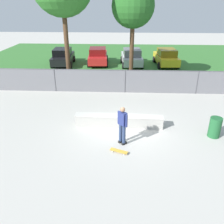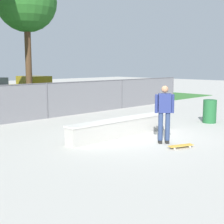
{
  "view_description": "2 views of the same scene",
  "coord_description": "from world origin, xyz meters",
  "px_view_note": "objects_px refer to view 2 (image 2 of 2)",
  "views": [
    {
      "loc": [
        -0.13,
        -10.39,
        5.97
      ],
      "look_at": [
        -0.65,
        0.28,
        0.92
      ],
      "focal_mm": 38.1,
      "sensor_mm": 36.0,
      "label": 1
    },
    {
      "loc": [
        -8.39,
        -7.15,
        2.46
      ],
      "look_at": [
        -0.37,
        0.95,
        0.81
      ],
      "focal_mm": 52.56,
      "sensor_mm": 36.0,
      "label": 2
    }
  ],
  "objects_px": {
    "tree_near_right": "(26,2)",
    "car_yellow": "(33,88)",
    "skateboarder": "(164,112)",
    "skateboard": "(181,146)",
    "trash_bin": "(210,111)",
    "concrete_ledge": "(122,127)"
  },
  "relations": [
    {
      "from": "tree_near_right",
      "to": "car_yellow",
      "type": "distance_m",
      "value": 8.15
    },
    {
      "from": "skateboarder",
      "to": "tree_near_right",
      "type": "height_order",
      "value": "tree_near_right"
    },
    {
      "from": "skateboard",
      "to": "car_yellow",
      "type": "height_order",
      "value": "car_yellow"
    },
    {
      "from": "trash_bin",
      "to": "concrete_ledge",
      "type": "bearing_deg",
      "value": 170.14
    },
    {
      "from": "skateboard",
      "to": "trash_bin",
      "type": "xyz_separation_m",
      "value": [
        4.53,
        1.57,
        0.42
      ]
    },
    {
      "from": "skateboard",
      "to": "car_yellow",
      "type": "relative_size",
      "value": 0.19
    },
    {
      "from": "skateboarder",
      "to": "car_yellow",
      "type": "height_order",
      "value": "skateboarder"
    },
    {
      "from": "tree_near_right",
      "to": "trash_bin",
      "type": "distance_m",
      "value": 10.29
    },
    {
      "from": "skateboard",
      "to": "car_yellow",
      "type": "xyz_separation_m",
      "value": [
        4.33,
        15.28,
        0.77
      ]
    },
    {
      "from": "concrete_ledge",
      "to": "tree_near_right",
      "type": "distance_m",
      "value": 9.02
    },
    {
      "from": "tree_near_right",
      "to": "skateboard",
      "type": "bearing_deg",
      "value": -94.19
    },
    {
      "from": "concrete_ledge",
      "to": "skateboard",
      "type": "relative_size",
      "value": 5.57
    },
    {
      "from": "skateboarder",
      "to": "trash_bin",
      "type": "relative_size",
      "value": 1.84
    },
    {
      "from": "trash_bin",
      "to": "car_yellow",
      "type": "bearing_deg",
      "value": 90.83
    },
    {
      "from": "tree_near_right",
      "to": "trash_bin",
      "type": "height_order",
      "value": "tree_near_right"
    },
    {
      "from": "concrete_ledge",
      "to": "skateboard",
      "type": "bearing_deg",
      "value": -88.6
    },
    {
      "from": "tree_near_right",
      "to": "trash_bin",
      "type": "bearing_deg",
      "value": -64.8
    },
    {
      "from": "skateboarder",
      "to": "car_yellow",
      "type": "distance_m",
      "value": 15.15
    },
    {
      "from": "skateboarder",
      "to": "trash_bin",
      "type": "bearing_deg",
      "value": 10.93
    },
    {
      "from": "tree_near_right",
      "to": "trash_bin",
      "type": "xyz_separation_m",
      "value": [
        3.82,
        -8.11,
        -5.04
      ]
    },
    {
      "from": "trash_bin",
      "to": "skateboard",
      "type": "bearing_deg",
      "value": -160.87
    },
    {
      "from": "tree_near_right",
      "to": "trash_bin",
      "type": "relative_size",
      "value": 7.21
    }
  ]
}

